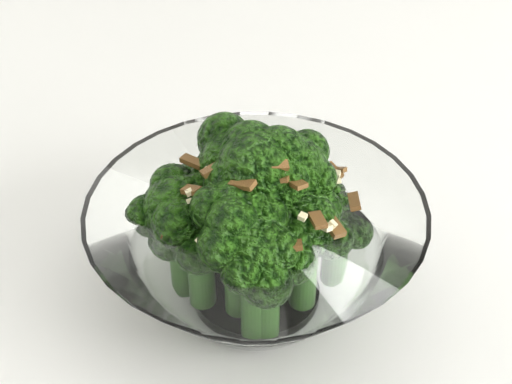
% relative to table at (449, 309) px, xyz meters
% --- Properties ---
extents(table, '(1.21, 0.82, 0.75)m').
position_rel_table_xyz_m(table, '(0.00, 0.00, 0.00)').
color(table, white).
rests_on(table, ground).
extents(broccoli_dish, '(0.20, 0.20, 0.12)m').
position_rel_table_xyz_m(broccoli_dish, '(-0.10, -0.11, 0.12)').
color(broccoli_dish, white).
rests_on(broccoli_dish, table).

